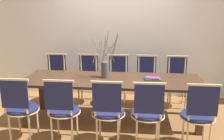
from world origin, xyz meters
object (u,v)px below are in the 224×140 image
chair_near_center (108,110)px  book_stack (152,78)px  dining_table (112,84)px  vase_centerpiece (105,69)px  chair_far_center (118,78)px

chair_near_center → book_stack: size_ratio=3.54×
dining_table → book_stack: bearing=2.8°
vase_centerpiece → dining_table: bearing=-34.2°
dining_table → book_stack: size_ratio=10.71×
vase_centerpiece → book_stack: bearing=-3.7°
dining_table → chair_far_center: (0.04, 0.78, -0.12)m
chair_near_center → vase_centerpiece: (-0.14, 0.86, 0.36)m
chair_near_center → dining_table: bearing=91.7°
book_stack → dining_table: bearing=-177.2°
dining_table → vase_centerpiece: 0.27m
vase_centerpiece → book_stack: 0.78m
chair_far_center → dining_table: bearing=87.2°
chair_far_center → vase_centerpiece: (-0.16, -0.70, 0.36)m
dining_table → chair_near_center: size_ratio=3.03×
book_stack → chair_far_center: bearing=129.4°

